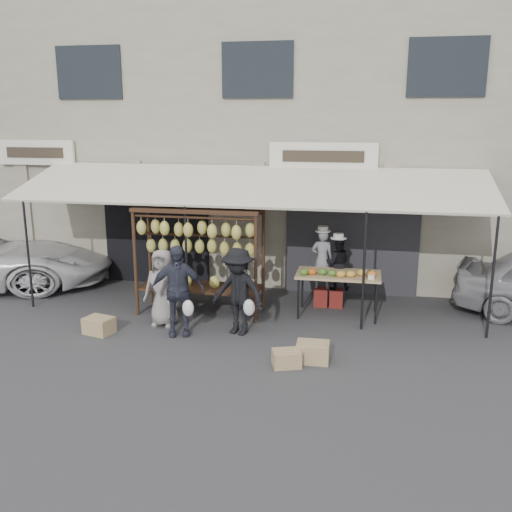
{
  "coord_description": "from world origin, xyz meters",
  "views": [
    {
      "loc": [
        2.49,
        -9.43,
        4.03
      ],
      "look_at": [
        0.37,
        1.4,
        1.3
      ],
      "focal_mm": 40.0,
      "sensor_mm": 36.0,
      "label": 1
    }
  ],
  "objects_px": {
    "banana_rack": "(199,240)",
    "customer_left": "(163,288)",
    "crate_near_a": "(287,358)",
    "crate_far": "(99,325)",
    "vendor_right": "(338,263)",
    "crate_near_b": "(313,352)",
    "customer_mid": "(177,290)",
    "customer_right": "(238,292)",
    "produce_table": "(338,275)",
    "vendor_left": "(322,259)"
  },
  "relations": [
    {
      "from": "customer_left",
      "to": "customer_mid",
      "type": "xyz_separation_m",
      "value": [
        0.44,
        -0.42,
        0.1
      ]
    },
    {
      "from": "vendor_left",
      "to": "vendor_right",
      "type": "relative_size",
      "value": 1.11
    },
    {
      "from": "crate_near_b",
      "to": "vendor_left",
      "type": "bearing_deg",
      "value": 92.01
    },
    {
      "from": "banana_rack",
      "to": "crate_far",
      "type": "height_order",
      "value": "banana_rack"
    },
    {
      "from": "vendor_right",
      "to": "crate_far",
      "type": "distance_m",
      "value": 5.03
    },
    {
      "from": "customer_mid",
      "to": "crate_near_b",
      "type": "distance_m",
      "value": 2.8
    },
    {
      "from": "banana_rack",
      "to": "customer_mid",
      "type": "distance_m",
      "value": 1.41
    },
    {
      "from": "banana_rack",
      "to": "crate_near_b",
      "type": "bearing_deg",
      "value": -37.56
    },
    {
      "from": "customer_mid",
      "to": "vendor_left",
      "type": "bearing_deg",
      "value": 24.79
    },
    {
      "from": "vendor_right",
      "to": "crate_near_b",
      "type": "distance_m",
      "value": 3.03
    },
    {
      "from": "produce_table",
      "to": "crate_near_b",
      "type": "distance_m",
      "value": 2.43
    },
    {
      "from": "banana_rack",
      "to": "customer_left",
      "type": "height_order",
      "value": "banana_rack"
    },
    {
      "from": "produce_table",
      "to": "crate_far",
      "type": "xyz_separation_m",
      "value": [
        -4.38,
        -1.82,
        -0.72
      ]
    },
    {
      "from": "banana_rack",
      "to": "vendor_right",
      "type": "distance_m",
      "value": 2.99
    },
    {
      "from": "vendor_left",
      "to": "crate_near_b",
      "type": "xyz_separation_m",
      "value": [
        0.1,
        -2.91,
        -0.89
      ]
    },
    {
      "from": "vendor_right",
      "to": "crate_near_a",
      "type": "relative_size",
      "value": 2.54
    },
    {
      "from": "banana_rack",
      "to": "crate_far",
      "type": "relative_size",
      "value": 5.01
    },
    {
      "from": "banana_rack",
      "to": "crate_near_b",
      "type": "distance_m",
      "value": 3.5
    },
    {
      "from": "crate_near_a",
      "to": "crate_far",
      "type": "height_order",
      "value": "crate_far"
    },
    {
      "from": "customer_right",
      "to": "customer_mid",
      "type": "bearing_deg",
      "value": -148.77
    },
    {
      "from": "produce_table",
      "to": "crate_near_b",
      "type": "bearing_deg",
      "value": -96.72
    },
    {
      "from": "vendor_left",
      "to": "vendor_right",
      "type": "xyz_separation_m",
      "value": [
        0.33,
        0.0,
        -0.08
      ]
    },
    {
      "from": "crate_far",
      "to": "vendor_left",
      "type": "bearing_deg",
      "value": 31.19
    },
    {
      "from": "customer_right",
      "to": "vendor_right",
      "type": "bearing_deg",
      "value": 66.66
    },
    {
      "from": "vendor_left",
      "to": "crate_near_a",
      "type": "bearing_deg",
      "value": 83.49
    },
    {
      "from": "vendor_right",
      "to": "customer_mid",
      "type": "xyz_separation_m",
      "value": [
        -2.84,
        -2.18,
        -0.11
      ]
    },
    {
      "from": "customer_left",
      "to": "crate_near_a",
      "type": "bearing_deg",
      "value": -26.55
    },
    {
      "from": "vendor_right",
      "to": "crate_far",
      "type": "relative_size",
      "value": 2.21
    },
    {
      "from": "customer_left",
      "to": "customer_mid",
      "type": "relative_size",
      "value": 0.89
    },
    {
      "from": "vendor_left",
      "to": "crate_far",
      "type": "relative_size",
      "value": 2.46
    },
    {
      "from": "banana_rack",
      "to": "vendor_left",
      "type": "height_order",
      "value": "banana_rack"
    },
    {
      "from": "crate_near_a",
      "to": "crate_near_b",
      "type": "xyz_separation_m",
      "value": [
        0.4,
        0.28,
        0.03
      ]
    },
    {
      "from": "customer_left",
      "to": "customer_right",
      "type": "distance_m",
      "value": 1.56
    },
    {
      "from": "vendor_right",
      "to": "crate_near_a",
      "type": "bearing_deg",
      "value": 71.51
    },
    {
      "from": "banana_rack",
      "to": "customer_right",
      "type": "distance_m",
      "value": 1.6
    },
    {
      "from": "crate_far",
      "to": "produce_table",
      "type": "bearing_deg",
      "value": 22.59
    },
    {
      "from": "crate_near_a",
      "to": "crate_far",
      "type": "xyz_separation_m",
      "value": [
        -3.7,
        0.77,
        0.02
      ]
    },
    {
      "from": "produce_table",
      "to": "customer_mid",
      "type": "relative_size",
      "value": 0.98
    },
    {
      "from": "crate_near_b",
      "to": "customer_right",
      "type": "bearing_deg",
      "value": 146.86
    },
    {
      "from": "vendor_right",
      "to": "customer_right",
      "type": "bearing_deg",
      "value": 40.8
    },
    {
      "from": "crate_near_a",
      "to": "crate_far",
      "type": "distance_m",
      "value": 3.78
    },
    {
      "from": "produce_table",
      "to": "customer_right",
      "type": "distance_m",
      "value": 2.22
    },
    {
      "from": "vendor_right",
      "to": "customer_right",
      "type": "relative_size",
      "value": 0.69
    },
    {
      "from": "vendor_right",
      "to": "customer_mid",
      "type": "bearing_deg",
      "value": 30.22
    },
    {
      "from": "produce_table",
      "to": "customer_left",
      "type": "xyz_separation_m",
      "value": [
        -3.33,
        -1.15,
        -0.11
      ]
    },
    {
      "from": "customer_left",
      "to": "crate_near_a",
      "type": "distance_m",
      "value": 3.08
    },
    {
      "from": "customer_left",
      "to": "crate_near_a",
      "type": "height_order",
      "value": "customer_left"
    },
    {
      "from": "banana_rack",
      "to": "crate_near_b",
      "type": "xyz_separation_m",
      "value": [
        2.54,
        -1.95,
        -1.41
      ]
    },
    {
      "from": "customer_mid",
      "to": "crate_far",
      "type": "distance_m",
      "value": 1.67
    },
    {
      "from": "crate_far",
      "to": "crate_near_b",
      "type": "bearing_deg",
      "value": -6.78
    }
  ]
}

